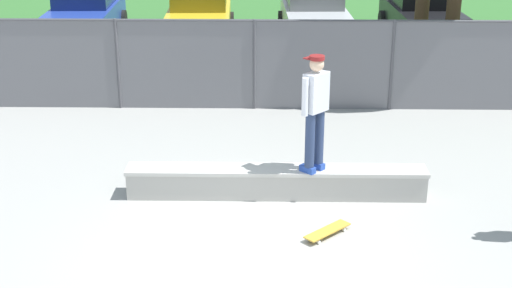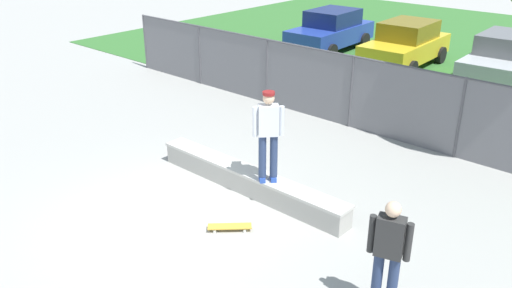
{
  "view_description": "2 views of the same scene",
  "coord_description": "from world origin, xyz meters",
  "px_view_note": "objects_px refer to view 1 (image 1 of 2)",
  "views": [
    {
      "loc": [
        0.3,
        -8.54,
        4.9
      ],
      "look_at": [
        0.12,
        1.44,
        1.07
      ],
      "focal_mm": 50.52,
      "sensor_mm": 36.0,
      "label": 1
    },
    {
      "loc": [
        6.98,
        -5.23,
        5.34
      ],
      "look_at": [
        0.33,
        2.24,
        0.94
      ],
      "focal_mm": 37.14,
      "sensor_mm": 36.0,
      "label": 2
    }
  ],
  "objects_px": {
    "car_black": "(421,12)",
    "concrete_ledge": "(276,182)",
    "car_silver": "(314,12)",
    "skateboarder": "(315,108)",
    "car_yellow": "(200,13)",
    "car_blue": "(86,11)",
    "skateboard": "(327,231)"
  },
  "relations": [
    {
      "from": "car_black",
      "to": "car_yellow",
      "type": "bearing_deg",
      "value": -176.82
    },
    {
      "from": "car_yellow",
      "to": "car_black",
      "type": "distance_m",
      "value": 6.71
    },
    {
      "from": "car_blue",
      "to": "car_yellow",
      "type": "xyz_separation_m",
      "value": [
        3.49,
        -0.23,
        0.0
      ]
    },
    {
      "from": "car_blue",
      "to": "car_silver",
      "type": "xyz_separation_m",
      "value": [
        6.93,
        0.03,
        0.0
      ]
    },
    {
      "from": "skateboarder",
      "to": "car_blue",
      "type": "bearing_deg",
      "value": 118.96
    },
    {
      "from": "concrete_ledge",
      "to": "car_black",
      "type": "xyz_separation_m",
      "value": [
        4.48,
        11.4,
        0.6
      ]
    },
    {
      "from": "car_silver",
      "to": "car_black",
      "type": "xyz_separation_m",
      "value": [
        3.25,
        0.11,
        0.0
      ]
    },
    {
      "from": "concrete_ledge",
      "to": "car_blue",
      "type": "height_order",
      "value": "car_blue"
    },
    {
      "from": "concrete_ledge",
      "to": "skateboarder",
      "type": "height_order",
      "value": "skateboarder"
    },
    {
      "from": "concrete_ledge",
      "to": "car_silver",
      "type": "height_order",
      "value": "car_silver"
    },
    {
      "from": "skateboarder",
      "to": "car_yellow",
      "type": "xyz_separation_m",
      "value": [
        -2.79,
        11.12,
        -0.67
      ]
    },
    {
      "from": "concrete_ledge",
      "to": "car_black",
      "type": "relative_size",
      "value": 1.11
    },
    {
      "from": "car_black",
      "to": "car_silver",
      "type": "bearing_deg",
      "value": -178.09
    },
    {
      "from": "skateboard",
      "to": "car_silver",
      "type": "relative_size",
      "value": 0.17
    },
    {
      "from": "car_blue",
      "to": "car_silver",
      "type": "distance_m",
      "value": 6.93
    },
    {
      "from": "skateboarder",
      "to": "car_black",
      "type": "relative_size",
      "value": 0.43
    },
    {
      "from": "skateboarder",
      "to": "car_blue",
      "type": "xyz_separation_m",
      "value": [
        -6.28,
        11.35,
        -0.67
      ]
    },
    {
      "from": "car_yellow",
      "to": "concrete_ledge",
      "type": "bearing_deg",
      "value": -78.65
    },
    {
      "from": "skateboarder",
      "to": "car_blue",
      "type": "height_order",
      "value": "skateboarder"
    },
    {
      "from": "concrete_ledge",
      "to": "skateboarder",
      "type": "xyz_separation_m",
      "value": [
        0.58,
        -0.09,
        1.27
      ]
    },
    {
      "from": "skateboarder",
      "to": "car_yellow",
      "type": "height_order",
      "value": "skateboarder"
    },
    {
      "from": "car_black",
      "to": "concrete_ledge",
      "type": "bearing_deg",
      "value": -111.47
    },
    {
      "from": "car_black",
      "to": "skateboard",
      "type": "bearing_deg",
      "value": -106.48
    },
    {
      "from": "skateboard",
      "to": "skateboarder",
      "type": "bearing_deg",
      "value": 96.54
    },
    {
      "from": "concrete_ledge",
      "to": "car_silver",
      "type": "distance_m",
      "value": 11.37
    },
    {
      "from": "car_blue",
      "to": "car_black",
      "type": "distance_m",
      "value": 10.19
    },
    {
      "from": "skateboarder",
      "to": "car_black",
      "type": "height_order",
      "value": "skateboarder"
    },
    {
      "from": "concrete_ledge",
      "to": "car_yellow",
      "type": "bearing_deg",
      "value": 101.35
    },
    {
      "from": "car_silver",
      "to": "concrete_ledge",
      "type": "bearing_deg",
      "value": -96.21
    },
    {
      "from": "skateboard",
      "to": "car_silver",
      "type": "bearing_deg",
      "value": 87.69
    },
    {
      "from": "skateboarder",
      "to": "car_yellow",
      "type": "distance_m",
      "value": 11.48
    },
    {
      "from": "skateboarder",
      "to": "concrete_ledge",
      "type": "bearing_deg",
      "value": 171.18
    }
  ]
}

